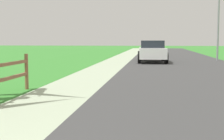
# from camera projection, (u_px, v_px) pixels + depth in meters

# --- Properties ---
(ground_plane) EXTENTS (120.00, 120.00, 0.00)m
(ground_plane) POSITION_uv_depth(u_px,v_px,m) (132.00, 59.00, 26.21)
(ground_plane) COLOR #36812E
(road_asphalt) EXTENTS (7.00, 66.00, 0.01)m
(road_asphalt) POSITION_uv_depth(u_px,v_px,m) (175.00, 58.00, 27.75)
(road_asphalt) COLOR #3B3B3B
(road_asphalt) RESTS_ON ground
(curb_concrete) EXTENTS (6.00, 66.00, 0.01)m
(curb_concrete) POSITION_uv_depth(u_px,v_px,m) (99.00, 58.00, 28.56)
(curb_concrete) COLOR #A5B494
(curb_concrete) RESTS_ON ground
(grass_verge) EXTENTS (5.00, 66.00, 0.00)m
(grass_verge) POSITION_uv_depth(u_px,v_px,m) (82.00, 58.00, 28.75)
(grass_verge) COLOR #36812E
(grass_verge) RESTS_ON ground
(parked_suv_white) EXTENTS (2.15, 4.85, 1.52)m
(parked_suv_white) POSITION_uv_depth(u_px,v_px,m) (152.00, 51.00, 23.14)
(parked_suv_white) COLOR white
(parked_suv_white) RESTS_ON ground
(street_lamp) EXTENTS (1.17, 0.20, 6.18)m
(street_lamp) POSITION_uv_depth(u_px,v_px,m) (220.00, 11.00, 24.19)
(street_lamp) COLOR gray
(street_lamp) RESTS_ON ground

